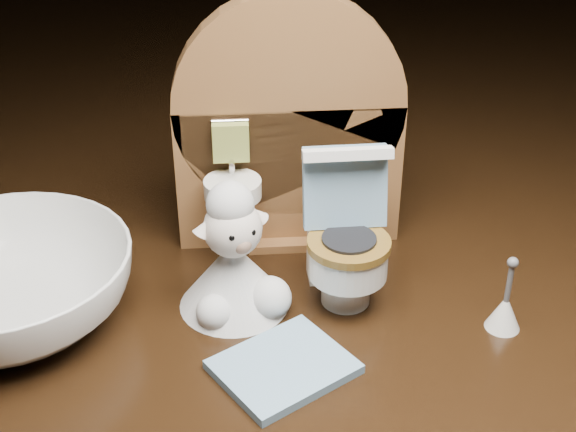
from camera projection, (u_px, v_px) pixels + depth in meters
name	position (u px, v px, depth m)	size (l,w,h in m)	color
backdrop_panel	(288.00, 140.00, 0.45)	(0.13, 0.05, 0.15)	brown
toy_toilet	(345.00, 243.00, 0.42)	(0.05, 0.06, 0.09)	white
bath_mat	(283.00, 367.00, 0.38)	(0.06, 0.05, 0.00)	#7198B6
toilet_brush	(505.00, 310.00, 0.41)	(0.02, 0.02, 0.04)	white
plush_lamb	(235.00, 265.00, 0.42)	(0.06, 0.06, 0.08)	silver
ceramic_bowl	(8.00, 287.00, 0.41)	(0.13, 0.13, 0.04)	white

